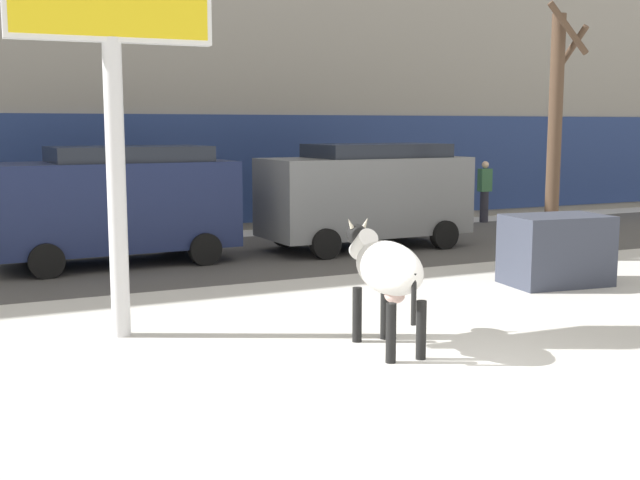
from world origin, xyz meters
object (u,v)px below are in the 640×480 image
object	(u,v)px
dumpster	(556,250)
pedestrian_by_cars	(485,191)
pedestrian_near_billboard	(131,206)
pedestrian_far_left	(326,198)
bare_tree_left_lot	(556,130)
car_navy_van	(117,202)
car_grey_van	(366,193)
cow_holstein	(388,269)

from	to	relation	value
dumpster	pedestrian_by_cars	bearing A→B (deg)	60.68
pedestrian_near_billboard	pedestrian_far_left	distance (m)	4.97
bare_tree_left_lot	car_navy_van	bearing A→B (deg)	157.89
pedestrian_near_billboard	pedestrian_by_cars	distance (m)	9.97
car_navy_van	dumpster	distance (m)	8.34
car_grey_van	pedestrian_far_left	bearing A→B (deg)	82.18
car_navy_van	pedestrian_near_billboard	world-z (taller)	car_navy_van
cow_holstein	car_navy_van	bearing A→B (deg)	102.48
cow_holstein	dumpster	size ratio (longest dim) A/B	1.13
cow_holstein	pedestrian_by_cars	xyz separation A→B (m)	(9.13, 10.21, -0.12)
pedestrian_near_billboard	dumpster	xyz separation A→B (m)	(5.52, -7.92, -0.28)
car_grey_van	bare_tree_left_lot	world-z (taller)	bare_tree_left_lot
pedestrian_near_billboard	cow_holstein	bearing A→B (deg)	-85.32
pedestrian_by_cars	car_grey_van	bearing A→B (deg)	-152.27
cow_holstein	dumpster	xyz separation A→B (m)	(4.68, 2.28, -0.40)
car_navy_van	car_grey_van	distance (m)	5.44
pedestrian_far_left	car_grey_van	bearing A→B (deg)	-97.82
pedestrian_by_cars	bare_tree_left_lot	bearing A→B (deg)	-114.97
pedestrian_by_cars	dumpster	distance (m)	9.09
pedestrian_far_left	dumpster	size ratio (longest dim) A/B	1.02
cow_holstein	pedestrian_by_cars	world-z (taller)	pedestrian_by_cars
cow_holstein	bare_tree_left_lot	distance (m)	7.90
dumpster	pedestrian_far_left	bearing A→B (deg)	93.96
cow_holstein	pedestrian_far_left	size ratio (longest dim) A/B	1.11
pedestrian_by_cars	pedestrian_far_left	bearing A→B (deg)	180.00
car_navy_van	dumpster	size ratio (longest dim) A/B	2.75
pedestrian_by_cars	pedestrian_far_left	size ratio (longest dim) A/B	1.00
pedestrian_near_billboard	pedestrian_by_cars	xyz separation A→B (m)	(9.97, 0.00, 0.00)
pedestrian_by_cars	dumpster	size ratio (longest dim) A/B	1.02
car_grey_van	pedestrian_far_left	distance (m)	2.88
pedestrian_near_billboard	dumpster	size ratio (longest dim) A/B	1.02
pedestrian_far_left	bare_tree_left_lot	distance (m)	6.53
bare_tree_left_lot	dumpster	world-z (taller)	bare_tree_left_lot
cow_holstein	pedestrian_far_left	xyz separation A→B (m)	(4.14, 10.21, -0.12)
pedestrian_far_left	bare_tree_left_lot	world-z (taller)	bare_tree_left_lot
car_navy_van	pedestrian_by_cars	world-z (taller)	car_navy_van
pedestrian_near_billboard	car_grey_van	bearing A→B (deg)	-31.70
pedestrian_by_cars	cow_holstein	bearing A→B (deg)	-131.82
pedestrian_by_cars	bare_tree_left_lot	xyz separation A→B (m)	(-2.73, -5.87, 1.74)
pedestrian_near_billboard	pedestrian_by_cars	size ratio (longest dim) A/B	1.00
car_grey_van	bare_tree_left_lot	bearing A→B (deg)	-48.89
pedestrian_by_cars	bare_tree_left_lot	size ratio (longest dim) A/B	0.34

